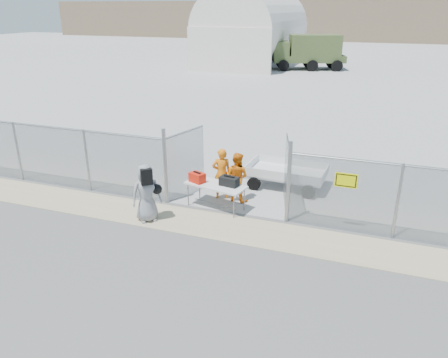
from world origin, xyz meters
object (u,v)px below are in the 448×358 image
at_px(utility_trailer, 287,175).
at_px(visitor, 146,193).
at_px(folding_table, 216,196).
at_px(security_worker_right, 237,177).
at_px(security_worker_left, 222,174).

bearing_deg(utility_trailer, visitor, -126.68).
relative_size(folding_table, visitor, 1.08).
bearing_deg(visitor, security_worker_right, 6.73).
height_order(folding_table, security_worker_right, security_worker_right).
distance_m(folding_table, utility_trailer, 3.08).
height_order(folding_table, security_worker_left, security_worker_left).
height_order(security_worker_right, utility_trailer, security_worker_right).
distance_m(visitor, utility_trailer, 5.29).
distance_m(security_worker_right, utility_trailer, 2.22).
xyz_separation_m(folding_table, security_worker_right, (0.43, 0.80, 0.42)).
bearing_deg(folding_table, security_worker_right, 73.56).
bearing_deg(visitor, security_worker_left, 14.78).
bearing_deg(security_worker_right, visitor, 59.59).
bearing_deg(utility_trailer, folding_table, -121.27).
distance_m(folding_table, security_worker_left, 0.92).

